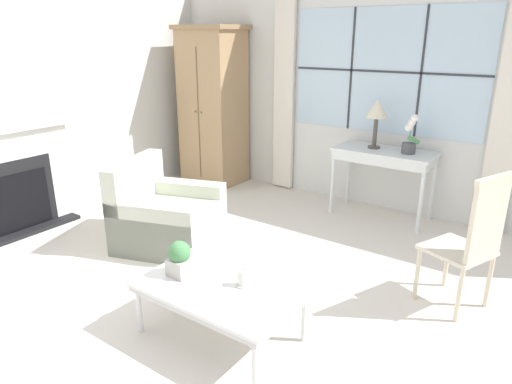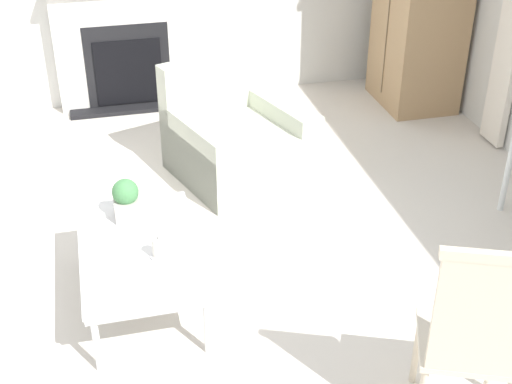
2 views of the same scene
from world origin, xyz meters
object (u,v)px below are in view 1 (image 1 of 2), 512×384
(fireplace, at_px, (12,171))
(console_table, at_px, (384,158))
(potted_orchid, at_px, (410,138))
(armoire, at_px, (213,106))
(side_chair_wooden, at_px, (473,237))
(armchair_upholstered, at_px, (166,217))
(potted_plant_small, at_px, (180,258))
(table_lamp, at_px, (377,111))
(coffee_table, at_px, (220,291))
(pillar_candle, at_px, (243,279))

(fireplace, bearing_deg, console_table, 40.90)
(console_table, bearing_deg, potted_orchid, 0.64)
(armoire, relative_size, side_chair_wooden, 1.94)
(potted_orchid, bearing_deg, fireplace, -141.41)
(armchair_upholstered, bearing_deg, potted_plant_small, -39.89)
(table_lamp, relative_size, coffee_table, 0.50)
(armoire, distance_m, armchair_upholstered, 2.32)
(console_table, relative_size, side_chair_wooden, 1.00)
(potted_plant_small, bearing_deg, fireplace, 175.20)
(potted_plant_small, relative_size, pillar_candle, 1.93)
(armchair_upholstered, bearing_deg, coffee_table, -31.73)
(fireplace, xyz_separation_m, console_table, (3.10, 2.69, 0.04))
(potted_orchid, relative_size, side_chair_wooden, 0.39)
(table_lamp, height_order, potted_orchid, table_lamp)
(potted_orchid, distance_m, potted_plant_small, 3.03)
(table_lamp, height_order, pillar_candle, table_lamp)
(armoire, bearing_deg, pillar_candle, -46.91)
(fireplace, xyz_separation_m, pillar_candle, (3.15, -0.09, -0.21))
(table_lamp, relative_size, potted_orchid, 1.29)
(potted_orchid, distance_m, side_chair_wooden, 1.84)
(potted_plant_small, bearing_deg, armoire, 126.18)
(fireplace, bearing_deg, armchair_upholstered, 24.43)
(console_table, distance_m, pillar_candle, 2.79)
(pillar_candle, bearing_deg, potted_orchid, 85.43)
(armchair_upholstered, distance_m, potted_plant_small, 1.48)
(potted_orchid, xyz_separation_m, armchair_upholstered, (-1.81, -1.98, -0.70))
(armoire, relative_size, pillar_candle, 15.99)
(armoire, height_order, table_lamp, armoire)
(side_chair_wooden, distance_m, coffee_table, 1.93)
(armoire, xyz_separation_m, pillar_candle, (2.57, -2.74, -0.63))
(console_table, relative_size, coffee_table, 1.00)
(fireplace, distance_m, armoire, 2.75)
(armoire, relative_size, potted_plant_small, 8.30)
(fireplace, height_order, coffee_table, fireplace)
(console_table, relative_size, armchair_upholstered, 0.96)
(side_chair_wooden, height_order, pillar_candle, side_chair_wooden)
(console_table, relative_size, pillar_candle, 8.23)
(console_table, bearing_deg, side_chair_wooden, -50.31)
(potted_plant_small, bearing_deg, console_table, 81.87)
(table_lamp, relative_size, pillar_candle, 4.11)
(armchair_upholstered, xyz_separation_m, potted_plant_small, (1.12, -0.94, 0.26))
(table_lamp, height_order, coffee_table, table_lamp)
(table_lamp, distance_m, pillar_candle, 2.91)
(console_table, distance_m, potted_orchid, 0.37)
(armoire, xyz_separation_m, side_chair_wooden, (3.77, -1.47, -0.48))
(coffee_table, relative_size, pillar_candle, 8.25)
(armoire, distance_m, table_lamp, 2.39)
(pillar_candle, bearing_deg, side_chair_wooden, 46.42)
(fireplace, height_order, potted_plant_small, fireplace)
(armchair_upholstered, relative_size, potted_plant_small, 4.47)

